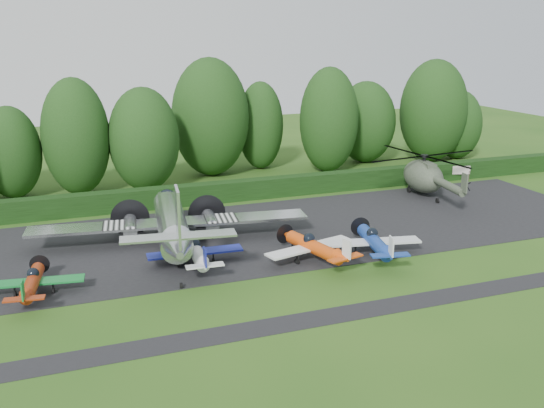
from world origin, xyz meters
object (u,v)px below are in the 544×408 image
object	(u,v)px
light_plane_white	(196,252)
light_plane_blue	(374,242)
helicopter	(424,174)
light_plane_orange	(314,247)
transport_plane	(173,223)
light_plane_red	(32,282)
sign_board	(457,171)

from	to	relation	value
light_plane_white	light_plane_blue	xyz separation A→B (m)	(13.22, -2.66, 0.07)
helicopter	light_plane_orange	bearing A→B (deg)	-152.06
transport_plane	light_plane_orange	world-z (taller)	transport_plane
transport_plane	light_plane_blue	bearing A→B (deg)	-34.95
light_plane_orange	light_plane_blue	xyz separation A→B (m)	(4.76, -0.58, 0.02)
light_plane_red	helicopter	distance (m)	40.35
light_plane_white	helicopter	size ratio (longest dim) A/B	0.48
transport_plane	light_plane_blue	xyz separation A→B (m)	(14.01, -7.30, -0.81)
light_plane_white	light_plane_red	bearing A→B (deg)	-175.74
transport_plane	light_plane_orange	bearing A→B (deg)	-43.43
light_plane_blue	sign_board	xyz separation A→B (m)	(20.91, 18.05, -0.02)
transport_plane	light_plane_blue	world-z (taller)	transport_plane
light_plane_red	light_plane_white	xyz separation A→B (m)	(11.18, 1.46, 0.10)
light_plane_white	helicopter	distance (m)	29.38
light_plane_orange	helicopter	size ratio (longest dim) A/B	0.50
light_plane_orange	helicopter	distance (m)	23.02
transport_plane	sign_board	bearing A→B (deg)	9.69
helicopter	sign_board	world-z (taller)	helicopter
transport_plane	light_plane_red	distance (m)	12.09
light_plane_blue	light_plane_white	bearing A→B (deg)	157.04
light_plane_white	light_plane_blue	distance (m)	13.49
light_plane_red	sign_board	world-z (taller)	light_plane_red
light_plane_orange	light_plane_blue	world-z (taller)	light_plane_blue
transport_plane	light_plane_white	bearing A→B (deg)	-87.79
light_plane_blue	light_plane_orange	bearing A→B (deg)	161.46
light_plane_blue	transport_plane	bearing A→B (deg)	140.88
light_plane_red	sign_board	distance (m)	48.34
light_plane_red	light_plane_white	bearing A→B (deg)	-0.23
light_plane_red	light_plane_blue	xyz separation A→B (m)	(24.40, -1.19, 0.17)
sign_board	transport_plane	bearing A→B (deg)	-179.00
transport_plane	light_plane_white	size ratio (longest dim) A/B	3.04
light_plane_red	light_plane_orange	size ratio (longest dim) A/B	0.87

